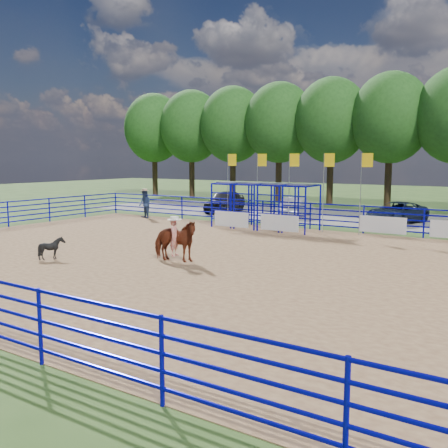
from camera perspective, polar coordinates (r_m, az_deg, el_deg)
The scene contains 12 objects.
ground at distance 19.59m, azimuth -1.78°, elevation -4.08°, with size 120.00×120.00×0.00m, color #416127.
arena_dirt at distance 19.58m, azimuth -1.78°, elevation -4.05°, with size 30.00×20.00×0.02m, color #9A734D.
gravel_strip at distance 34.78m, azimuth 14.32°, elevation 0.78°, with size 40.00×10.00×0.01m, color gray.
horse_and_rider at distance 19.04m, azimuth -5.65°, elevation -1.65°, with size 2.05×1.25×2.44m.
calf at distance 20.54m, azimuth -19.09°, elevation -2.62°, with size 0.72×0.81×0.89m, color black.
spectator_cowboy at distance 33.23m, azimuth -9.04°, elevation 2.30°, with size 1.10×0.99×1.92m.
car_a at distance 36.78m, azimuth 0.10°, elevation 2.62°, with size 1.88×4.67×1.59m, color black.
car_b at distance 34.50m, azimuth 8.29°, elevation 1.97°, with size 1.37×3.93×1.30m, color gray.
car_c at distance 32.21m, azimuth 19.15°, elevation 1.24°, with size 2.14×4.65×1.29m, color #151C35.
perimeter_fence at distance 19.45m, azimuth -1.79°, elevation -1.91°, with size 30.10×20.10×1.50m.
chute_assembly at distance 27.88m, azimuth 5.32°, elevation 1.97°, with size 19.32×2.41×4.20m.
treeline at distance 43.34m, azimuth 18.53°, elevation 11.88°, with size 56.40×6.40×11.24m.
Camera 1 is at (10.90, -15.79, 3.92)m, focal length 40.00 mm.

